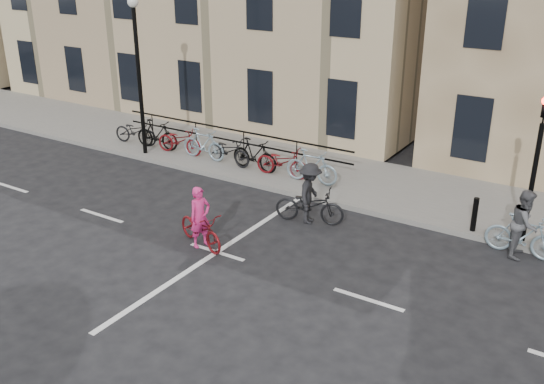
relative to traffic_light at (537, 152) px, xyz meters
The scene contains 9 objects.
ground 7.96m from the traffic_light, 145.01° to the right, with size 120.00×120.00×0.00m, color black.
sidewalk 10.60m from the traffic_light, behind, with size 46.00×4.00×0.15m, color slate.
traffic_light is the anchor object (origin of this frame).
lamp_post 12.74m from the traffic_light, behind, with size 0.36×0.36×5.28m.
bollard_east 2.21m from the traffic_light, behind, with size 0.14×0.14×0.90m, color black.
parked_bikes 10.25m from the traffic_light, behind, with size 9.35×1.23×1.05m.
cyclist_pink 8.21m from the traffic_light, 147.80° to the right, with size 1.84×1.14×1.55m.
cyclist_grey 1.86m from the traffic_light, 83.48° to the right, with size 1.74×0.82×1.68m.
cyclist_dark 5.68m from the traffic_light, 162.62° to the right, with size 1.99×1.21×1.67m.
Camera 1 is at (8.16, -10.35, 6.95)m, focal length 40.00 mm.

